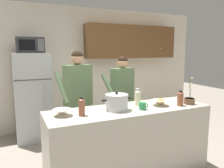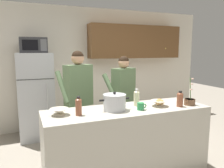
{
  "view_description": "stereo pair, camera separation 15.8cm",
  "coord_description": "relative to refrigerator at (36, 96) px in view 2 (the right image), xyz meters",
  "views": [
    {
      "loc": [
        -1.4,
        -2.47,
        1.68
      ],
      "look_at": [
        0.0,
        0.55,
        1.17
      ],
      "focal_mm": 35.46,
      "sensor_mm": 36.0,
      "label": 1
    },
    {
      "loc": [
        -1.25,
        -2.54,
        1.68
      ],
      "look_at": [
        0.0,
        0.55,
        1.17
      ],
      "focal_mm": 35.46,
      "sensor_mm": 36.0,
      "label": 2
    }
  ],
  "objects": [
    {
      "name": "bread_bowl",
      "position": [
        1.5,
        -1.9,
        0.15
      ],
      "size": [
        0.23,
        0.23,
        0.1
      ],
      "color": "beige",
      "rests_on": "kitchen_island"
    },
    {
      "name": "person_by_sink",
      "position": [
        1.37,
        -1.0,
        0.16
      ],
      "size": [
        0.58,
        0.54,
        1.58
      ],
      "color": "black",
      "rests_on": "ground"
    },
    {
      "name": "refrigerator",
      "position": [
        0.0,
        0.0,
        0.0
      ],
      "size": [
        0.64,
        0.68,
        1.63
      ],
      "color": "#B7BABF",
      "rests_on": "ground"
    },
    {
      "name": "bottle_mid_counter",
      "position": [
        0.38,
        -1.9,
        0.22
      ],
      "size": [
        0.07,
        0.07,
        0.23
      ],
      "color": "brown",
      "rests_on": "kitchen_island"
    },
    {
      "name": "potted_orchid",
      "position": [
        1.94,
        -2.0,
        0.16
      ],
      "size": [
        0.15,
        0.15,
        0.39
      ],
      "color": "brown",
      "rests_on": "kitchen_island"
    },
    {
      "name": "microwave",
      "position": [
        0.0,
        -0.02,
        0.96
      ],
      "size": [
        0.48,
        0.37,
        0.28
      ],
      "color": "#2D2D30",
      "rests_on": "refrigerator"
    },
    {
      "name": "back_wall_unit",
      "position": [
        1.32,
        0.4,
        0.62
      ],
      "size": [
        6.0,
        0.48,
        2.6
      ],
      "color": "silver",
      "rests_on": "ground"
    },
    {
      "name": "bottle_near_edge",
      "position": [
        1.75,
        -2.02,
        0.21
      ],
      "size": [
        0.08,
        0.08,
        0.22
      ],
      "color": "brown",
      "rests_on": "kitchen_island"
    },
    {
      "name": "coffee_mug",
      "position": [
        1.17,
        -1.97,
        0.15
      ],
      "size": [
        0.13,
        0.09,
        0.1
      ],
      "color": "#2D8C4C",
      "rests_on": "kitchen_island"
    },
    {
      "name": "bottle_far_corner",
      "position": [
        1.22,
        -1.76,
        0.22
      ],
      "size": [
        0.08,
        0.08,
        0.24
      ],
      "color": "beige",
      "rests_on": "kitchen_island"
    },
    {
      "name": "cooking_pot",
      "position": [
        0.85,
        -1.86,
        0.21
      ],
      "size": [
        0.41,
        0.3,
        0.24
      ],
      "color": "silver",
      "rests_on": "kitchen_island"
    },
    {
      "name": "empty_bowl",
      "position": [
        0.17,
        -1.81,
        0.15
      ],
      "size": [
        0.22,
        0.22,
        0.08
      ],
      "color": "beige",
      "rests_on": "kitchen_island"
    },
    {
      "name": "kitchen_island",
      "position": [
        1.05,
        -1.85,
        -0.36
      ],
      "size": [
        2.19,
        0.68,
        0.92
      ],
      "primitive_type": "cube",
      "color": "#BCB7A8",
      "rests_on": "ground"
    },
    {
      "name": "person_near_pot",
      "position": [
        0.58,
        -1.02,
        0.23
      ],
      "size": [
        0.6,
        0.53,
        1.67
      ],
      "color": "black",
      "rests_on": "ground"
    }
  ]
}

